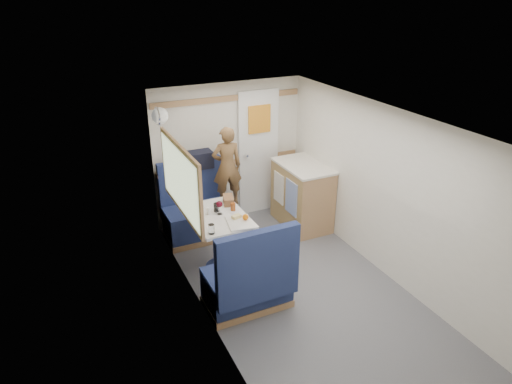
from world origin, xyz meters
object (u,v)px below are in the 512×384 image
dome_light (160,116)px  bread_loaf (228,200)px  dinette_table (219,227)px  duffel_bag (195,160)px  person (227,167)px  orange_fruit (245,217)px  galley_counter (302,195)px  cheese_block (236,217)px  bench_far (197,216)px  tumbler_left (211,229)px  tumbler_right (216,207)px  tray (240,223)px  salt_grinder (208,211)px  beer_glass (233,207)px  bench_near (249,285)px  wine_glass (219,205)px  pepper_grinder (216,207)px

dome_light → bread_loaf: size_ratio=0.90×
dinette_table → duffel_bag: size_ratio=1.94×
person → orange_fruit: size_ratio=15.36×
bread_loaf → duffel_bag: bearing=98.3°
galley_counter → cheese_block: size_ratio=8.54×
bench_far → duffel_bag: duffel_bag is taller
tumbler_left → tumbler_right: tumbler_left is taller
tray → bread_loaf: size_ratio=1.61×
tray → tumbler_right: bearing=108.2°
tumbler_left → salt_grinder: 0.47m
bread_loaf → beer_glass: bearing=-95.9°
bench_near → tumbler_left: 0.72m
dome_light → salt_grinder: size_ratio=2.30×
dinette_table → person: person is taller
bench_near → tumbler_left: bench_near is taller
dinette_table → bench_far: bearing=90.0°
salt_grinder → bread_loaf: 0.37m
orange_fruit → bench_far: bearing=101.2°
bench_far → salt_grinder: bearing=-97.4°
wine_glass → person: bearing=61.8°
orange_fruit → pepper_grinder: pepper_grinder is taller
duffel_bag → tumbler_right: bearing=-94.2°
tray → cheese_block: 0.11m
galley_counter → duffel_bag: bearing=157.4°
person → pepper_grinder: person is taller
wine_glass → tumbler_right: wine_glass is taller
cheese_block → salt_grinder: bearing=133.9°
wine_glass → tumbler_right: 0.11m
bench_near → person: person is taller
pepper_grinder → orange_fruit: bearing=-60.5°
person → pepper_grinder: size_ratio=10.39×
tumbler_left → pepper_grinder: (0.23, 0.48, -0.00)m
galley_counter → duffel_bag: 1.58m
galley_counter → bench_far: bearing=167.9°
tray → pepper_grinder: (-0.14, 0.40, 0.04)m
pepper_grinder → bread_loaf: pepper_grinder is taller
pepper_grinder → duffel_bag: bearing=85.0°
bench_far → tumbler_right: bearing=-88.9°
dome_light → cheese_block: (0.54, -1.04, -0.99)m
galley_counter → beer_glass: galley_counter is taller
bench_far → orange_fruit: bench_far is taller
tumbler_left → wine_glass: bearing=58.0°
bench_far → beer_glass: size_ratio=11.28×
galley_counter → pepper_grinder: size_ratio=8.79×
duffel_bag → salt_grinder: bearing=-100.3°
beer_glass → pepper_grinder: size_ratio=0.89×
salt_grinder → bread_loaf: bearing=27.5°
orange_fruit → tumbler_left: bearing=-167.0°
dinette_table → galley_counter: galley_counter is taller
bench_far → tumbler_left: bench_far is taller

